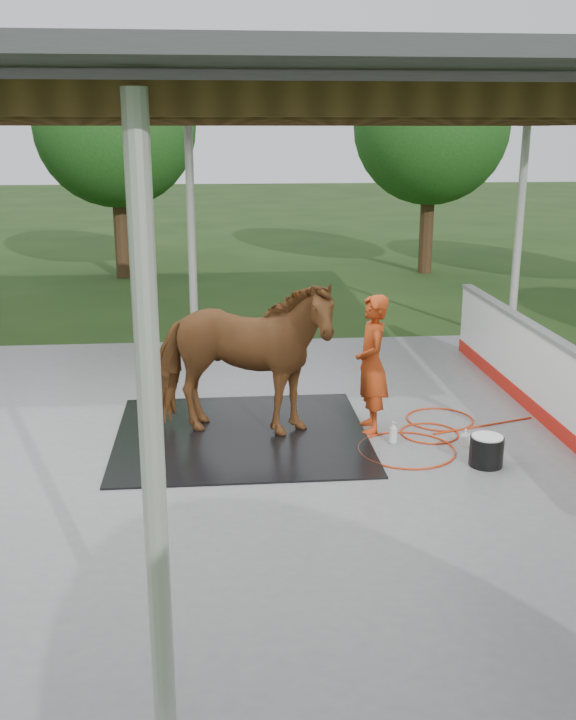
{
  "coord_description": "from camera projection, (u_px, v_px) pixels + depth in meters",
  "views": [
    {
      "loc": [
        0.38,
        -8.98,
        3.69
      ],
      "look_at": [
        1.21,
        0.09,
        1.08
      ],
      "focal_mm": 40.0,
      "sensor_mm": 36.0,
      "label": 1
    }
  ],
  "objects": [
    {
      "name": "pavilion_structure",
      "position": [
        175.0,
        103.0,
        8.48
      ],
      "size": [
        12.6,
        10.6,
        4.05
      ],
      "color": "beige",
      "rests_on": "ground"
    },
    {
      "name": "concrete_slab",
      "position": [
        188.0,
        449.0,
        9.57
      ],
      "size": [
        12.0,
        10.0,
        0.05
      ],
      "primitive_type": "cube",
      "color": "slate",
      "rests_on": "ground"
    },
    {
      "name": "wash_bucket",
      "position": [
        486.0,
        450.0,
        9.0
      ],
      "size": [
        0.38,
        0.38,
        0.35
      ],
      "color": "black",
      "rests_on": "concrete_slab"
    },
    {
      "name": "ground",
      "position": [
        188.0,
        451.0,
        9.58
      ],
      "size": [
        100.0,
        100.0,
        0.0
      ],
      "primitive_type": "plane",
      "color": "#1E3814"
    },
    {
      "name": "rubber_mat",
      "position": [
        242.0,
        435.0,
        9.92
      ],
      "size": [
        3.08,
        2.88,
        0.02
      ],
      "primitive_type": "cube",
      "color": "black",
      "rests_on": "concrete_slab"
    },
    {
      "name": "soap_bottle_b",
      "position": [
        465.0,
        437.0,
        9.59
      ],
      "size": [
        0.13,
        0.13,
        0.2
      ],
      "primitive_type": "imported",
      "rotation": [
        0.0,
        0.0,
        -0.66
      ],
      "color": "#338CD8",
      "rests_on": "concrete_slab"
    },
    {
      "name": "hose_coil",
      "position": [
        422.0,
        437.0,
        9.85
      ],
      "size": [
        2.47,
        2.0,
        0.02
      ],
      "color": "#B8300D",
      "rests_on": "concrete_slab"
    },
    {
      "name": "handler",
      "position": [
        372.0,
        364.0,
        9.87
      ],
      "size": [
        0.42,
        0.64,
        1.73
      ],
      "primitive_type": "imported",
      "rotation": [
        0.0,
        0.0,
        -1.58
      ],
      "color": "#B43B13",
      "rests_on": "concrete_slab"
    },
    {
      "name": "dasher_board",
      "position": [
        563.0,
        393.0,
        9.82
      ],
      "size": [
        0.16,
        8.0,
        1.15
      ],
      "color": "red",
      "rests_on": "concrete_slab"
    },
    {
      "name": "soap_bottle_a",
      "position": [
        393.0,
        433.0,
        9.64
      ],
      "size": [
        0.14,
        0.14,
        0.28
      ],
      "primitive_type": "imported",
      "rotation": [
        0.0,
        0.0,
        0.49
      ],
      "color": "silver",
      "rests_on": "concrete_slab"
    },
    {
      "name": "horse",
      "position": [
        240.0,
        358.0,
        9.65
      ],
      "size": [
        2.49,
        1.52,
        1.96
      ],
      "primitive_type": "imported",
      "rotation": [
        0.0,
        0.0,
        1.36
      ],
      "color": "brown",
      "rests_on": "rubber_mat"
    },
    {
      "name": "tree_belt",
      "position": [
        204.0,
        122.0,
        9.42
      ],
      "size": [
        28.0,
        28.0,
        5.8
      ],
      "color": "#382314",
      "rests_on": "ground"
    }
  ]
}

